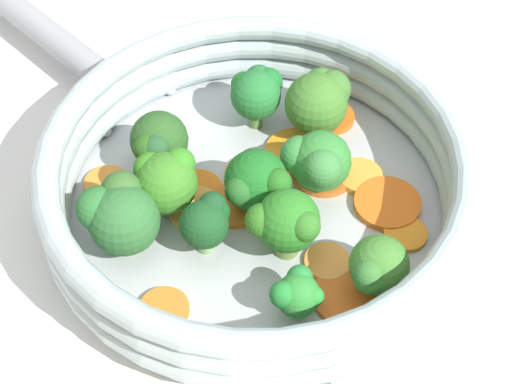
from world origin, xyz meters
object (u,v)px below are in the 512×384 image
(carrot_slice_10, at_px, (327,262))
(carrot_slice_1, at_px, (405,234))
(broccoli_floret_2, at_px, (207,221))
(skillet, at_px, (256,213))
(broccoli_floret_3, at_px, (317,162))
(broccoli_floret_9, at_px, (286,222))
(carrot_slice_3, at_px, (255,175))
(broccoli_floret_8, at_px, (257,184))
(broccoli_floret_10, at_px, (297,294))
(carrot_slice_11, at_px, (296,152))
(carrot_slice_6, at_px, (235,207))
(carrot_slice_12, at_px, (195,211))
(carrot_slice_9, at_px, (347,296))
(carrot_slice_5, at_px, (107,183))
(carrot_slice_8, at_px, (196,191))
(carrot_slice_0, at_px, (360,176))
(broccoli_floret_6, at_px, (158,142))
(carrot_slice_7, at_px, (164,309))
(broccoli_floret_1, at_px, (377,268))
(broccoli_floret_0, at_px, (166,183))
(carrot_slice_13, at_px, (323,171))
(carrot_slice_4, at_px, (333,117))
(broccoli_floret_7, at_px, (256,91))
(broccoli_floret_5, at_px, (118,214))
(carrot_slice_2, at_px, (387,204))
(broccoli_floret_4, at_px, (319,100))

(carrot_slice_10, bearing_deg, carrot_slice_1, 16.96)
(broccoli_floret_2, bearing_deg, skillet, 41.33)
(broccoli_floret_3, height_order, broccoli_floret_9, broccoli_floret_9)
(carrot_slice_10, height_order, broccoli_floret_3, broccoli_floret_3)
(carrot_slice_3, distance_m, broccoli_floret_8, 0.04)
(broccoli_floret_8, distance_m, broccoli_floret_10, 0.09)
(carrot_slice_1, relative_size, carrot_slice_11, 0.64)
(carrot_slice_6, bearing_deg, carrot_slice_12, -177.66)
(carrot_slice_3, relative_size, carrot_slice_9, 0.86)
(carrot_slice_5, xyz_separation_m, carrot_slice_8, (0.06, -0.01, 0.00))
(carrot_slice_0, height_order, broccoli_floret_6, broccoli_floret_6)
(carrot_slice_0, height_order, carrot_slice_7, carrot_slice_0)
(broccoli_floret_1, relative_size, broccoli_floret_9, 0.83)
(carrot_slice_9, relative_size, broccoli_floret_0, 0.86)
(carrot_slice_13, relative_size, broccoli_floret_0, 0.89)
(carrot_slice_12, bearing_deg, carrot_slice_1, -13.48)
(carrot_slice_4, relative_size, carrot_slice_13, 0.70)
(carrot_slice_1, height_order, broccoli_floret_10, broccoli_floret_10)
(carrot_slice_12, height_order, broccoli_floret_2, broccoli_floret_2)
(broccoli_floret_7, xyz_separation_m, broccoli_floret_10, (0.01, -0.17, -0.01))
(broccoli_floret_5, relative_size, broccoli_floret_9, 1.00)
(carrot_slice_13, bearing_deg, carrot_slice_0, -18.07)
(carrot_slice_2, xyz_separation_m, carrot_slice_5, (-0.20, 0.04, -0.00))
(carrot_slice_4, distance_m, carrot_slice_7, 0.21)
(carrot_slice_3, xyz_separation_m, carrot_slice_12, (-0.05, -0.03, 0.00))
(broccoli_floret_10, bearing_deg, carrot_slice_3, 96.99)
(broccoli_floret_6, xyz_separation_m, broccoli_floret_8, (0.07, -0.05, -0.00))
(carrot_slice_7, xyz_separation_m, broccoli_floret_2, (0.03, 0.05, 0.02))
(carrot_slice_0, relative_size, carrot_slice_2, 0.69)
(carrot_slice_12, bearing_deg, broccoli_floret_4, 36.64)
(broccoli_floret_0, xyz_separation_m, broccoli_floret_8, (0.06, -0.00, -0.01))
(carrot_slice_0, relative_size, carrot_slice_6, 0.85)
(carrot_slice_1, bearing_deg, broccoli_floret_5, 175.94)
(carrot_slice_11, bearing_deg, broccoli_floret_0, -153.27)
(broccoli_floret_2, bearing_deg, carrot_slice_13, 33.12)
(carrot_slice_2, bearing_deg, carrot_slice_6, 175.63)
(carrot_slice_6, distance_m, broccoli_floret_9, 0.06)
(broccoli_floret_4, relative_size, broccoli_floret_8, 1.11)
(broccoli_floret_3, xyz_separation_m, broccoli_floret_5, (-0.14, -0.04, 0.00))
(carrot_slice_10, relative_size, broccoli_floret_8, 0.63)
(carrot_slice_7, relative_size, broccoli_floret_2, 0.75)
(broccoli_floret_5, relative_size, broccoli_floret_8, 1.11)
(broccoli_floret_2, relative_size, broccoli_floret_6, 0.89)
(carrot_slice_8, bearing_deg, carrot_slice_2, -10.70)
(carrot_slice_12, xyz_separation_m, broccoli_floret_6, (-0.02, 0.04, 0.03))
(skillet, xyz_separation_m, carrot_slice_0, (0.08, 0.02, 0.01))
(carrot_slice_5, relative_size, broccoli_floret_6, 0.66)
(carrot_slice_11, bearing_deg, broccoli_floret_1, -75.11)
(carrot_slice_12, bearing_deg, carrot_slice_10, -31.02)
(carrot_slice_5, relative_size, carrot_slice_9, 0.69)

